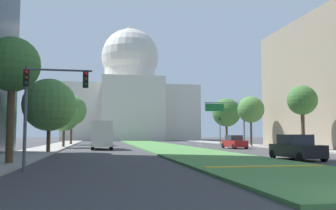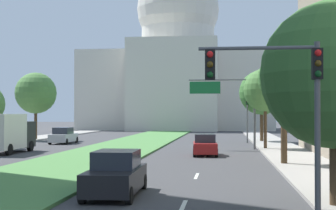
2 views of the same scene
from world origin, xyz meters
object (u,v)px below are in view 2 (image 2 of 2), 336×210
Objects in this scene: traffic_light_near_right at (285,94)px; sedan_distant at (63,136)px; box_truck_delivery at (7,133)px; sedan_midblock at (205,145)px; street_tree_right_far at (265,90)px; street_tree_right_distant at (262,93)px; traffic_light_far_right at (247,113)px; street_tree_right_mid at (284,79)px; street_tree_right_near at (335,75)px; street_tree_left_distant at (36,93)px; sedan_lead_stopped at (116,175)px; capitol_building at (178,67)px; overhead_guide_sign at (229,98)px.

traffic_light_near_right is 1.16× the size of sedan_distant.
sedan_midblock is at bearing -0.99° from box_truck_delivery.
street_tree_right_far is 0.90× the size of street_tree_right_distant.
street_tree_right_mid is (1.20, -24.15, 2.09)m from traffic_light_far_right.
traffic_light_near_right reaches higher than sedan_midblock.
street_tree_right_near reaches higher than street_tree_right_mid.
street_tree_left_distant is 1.82× the size of sedan_distant.
sedan_distant is 13.18m from box_truck_delivery.
street_tree_left_distant is at bearing 115.30° from sedan_lead_stopped.
sedan_distant is at bearing 161.82° from street_tree_right_far.
capitol_building is at bearing 103.12° from street_tree_right_far.
box_truck_delivery is (-20.12, -16.90, -1.64)m from traffic_light_far_right.
capitol_building is 48.14m from traffic_light_far_right.
street_tree_right_mid reaches higher than sedan_distant.
capitol_building is 71.42m from street_tree_right_mid.
street_tree_left_distant is 1.94× the size of sedan_midblock.
sedan_midblock is 16.15m from box_truck_delivery.
overhead_guide_sign is at bearing 96.77° from street_tree_right_near.
capitol_building reaches higher than street_tree_right_near.
street_tree_right_near is 1.55× the size of sedan_lead_stopped.
sedan_midblock is (-3.15, 25.09, -3.02)m from traffic_light_near_right.
capitol_building is 85.56m from street_tree_right_near.
box_truck_delivery reaches higher than sedan_midblock.
traffic_light_far_right is 24.27m from street_tree_right_mid.
street_tree_right_near is at bearing -90.56° from street_tree_right_distant.
street_tree_right_near is 0.87× the size of street_tree_left_distant.
street_tree_right_mid reaches higher than sedan_midblock.
street_tree_right_mid is at bearing 57.19° from sedan_lead_stopped.
box_truck_delivery reaches higher than sedan_lead_stopped.
traffic_light_far_right is at bearing 96.05° from street_tree_right_far.
overhead_guide_sign is 28.44m from street_tree_right_near.
street_tree_right_far reaches higher than sedan_midblock.
box_truck_delivery is at bearing -163.44° from street_tree_right_far.
sedan_lead_stopped is at bearing 166.39° from street_tree_right_near.
traffic_light_near_right is 4.41m from street_tree_right_near.
traffic_light_near_right is at bearing -119.08° from street_tree_right_near.
capitol_building is at bearing 81.15° from sedan_distant.
sedan_midblock is (-5.27, 21.29, -3.80)m from street_tree_right_near.
traffic_light_near_right is at bearing -87.78° from overhead_guide_sign.
traffic_light_far_right is 1.16× the size of sedan_distant.
street_tree_right_near is (2.11, 3.80, 0.78)m from traffic_light_near_right.
overhead_guide_sign is at bearing -107.96° from street_tree_right_distant.
street_tree_right_distant is 1.93× the size of sedan_midblock.
street_tree_right_distant is at bearing 39.93° from box_truck_delivery.
street_tree_right_distant reaches higher than street_tree_right_mid.
traffic_light_near_right is 42.28m from traffic_light_far_right.
street_tree_left_distant is (-24.29, 44.58, 1.88)m from traffic_light_near_right.
street_tree_right_distant is (26.79, -0.98, -0.10)m from street_tree_left_distant.
traffic_light_near_right is 42.98m from sedan_distant.
traffic_light_far_right is 26.33m from box_truck_delivery.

